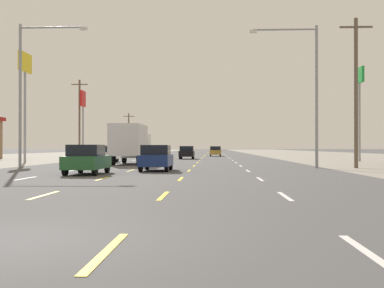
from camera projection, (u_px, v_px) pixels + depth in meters
The scene contains 21 objects.
ground_plane at pixel (192, 157), 73.09m from camera, with size 572.00×572.00×0.00m, color #4C4C4F.
lot_apron_left at pixel (30, 156), 74.17m from camera, with size 28.00×440.00×0.01m, color gray.
lot_apron_right at pixel (359, 157), 72.01m from camera, with size 28.00×440.00×0.01m, color gray.
lane_markings at pixel (199, 153), 111.56m from camera, with size 10.64×227.60×0.01m.
signal_span_wire at pixel (97, 6), 13.50m from camera, with size 27.18×0.52×8.89m.
hatchback_inner_left_nearest at pixel (87, 159), 25.27m from camera, with size 1.72×3.90×1.54m.
hatchback_center_turn_near at pixel (156, 158), 29.00m from camera, with size 1.72×3.90×1.54m.
box_truck_inner_left_mid at pixel (131, 142), 40.15m from camera, with size 2.40×7.20×3.23m.
hatchback_far_left_midfar at pixel (106, 154), 45.35m from camera, with size 1.72×3.90×1.54m.
hatchback_center_turn_far at pixel (187, 152), 57.93m from camera, with size 1.72×3.90×1.54m.
hatchback_far_left_farther at pixel (144, 151), 70.67m from camera, with size 1.72×3.90×1.54m.
hatchback_inner_right_farthest at pixel (215, 151), 74.24m from camera, with size 1.72×3.90×1.54m.
hatchback_inner_right_distant_a at pixel (215, 149), 132.93m from camera, with size 1.72×3.90×1.54m.
pole_sign_left_row_1 at pixel (25, 76), 44.65m from camera, with size 0.24×2.79×10.09m.
pole_sign_left_row_2 at pixel (83, 107), 63.76m from camera, with size 0.24×1.93×8.80m.
pole_sign_right_row_1 at pixel (359, 89), 48.25m from camera, with size 0.24×2.45×9.30m.
streetlight_left_row_0 at pixel (27, 84), 33.59m from camera, with size 4.77×0.26×9.93m.
streetlight_right_row_0 at pixel (309, 85), 32.75m from camera, with size 4.62×0.26×9.61m.
utility_pole_right_row_0 at pixel (356, 90), 32.71m from camera, with size 2.20×0.26×10.11m.
utility_pole_left_row_1 at pixel (79, 117), 64.59m from camera, with size 2.20×0.26×10.35m.
utility_pole_left_row_2 at pixel (129, 133), 97.89m from camera, with size 2.20×0.26×8.22m.
Camera 1 is at (3.19, -7.03, 1.41)m, focal length 45.55 mm.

